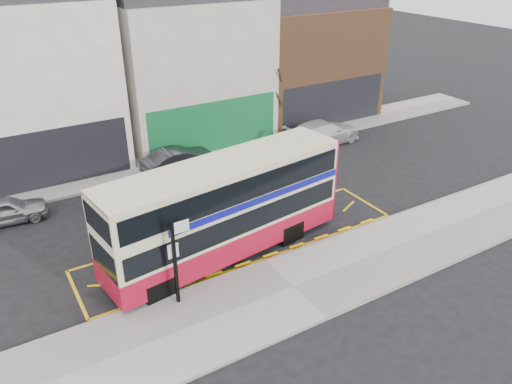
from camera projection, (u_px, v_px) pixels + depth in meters
ground at (261, 259)px, 20.37m from camera, size 120.00×120.00×0.00m
pavement at (293, 288)px, 18.58m from camera, size 40.00×4.00×0.15m
kerb at (266, 262)px, 20.05m from camera, size 40.00×0.15×0.15m
far_pavement at (161, 163)px, 28.72m from camera, size 50.00×3.00×0.15m
road_markings at (242, 241)px, 21.58m from camera, size 14.00×3.40×0.01m
terrace_left at (29, 70)px, 26.84m from camera, size 8.00×8.01×11.80m
terrace_green_shop at (184, 56)px, 31.07m from camera, size 9.00×8.01×11.30m
terrace_right at (301, 49)px, 35.41m from camera, size 9.00×8.01×10.30m
double_decker_bus at (226, 207)px, 19.80m from camera, size 10.48×3.68×4.10m
bus_stop_post at (176, 254)px, 16.91m from camera, size 0.83×0.14×3.34m
car_silver at (5, 210)px, 22.72m from camera, size 3.74×1.78×1.24m
car_grey at (179, 160)px, 27.63m from camera, size 4.32×1.87×1.38m
car_white at (322, 133)px, 31.24m from camera, size 5.45×2.65×1.53m
street_tree_right at (273, 74)px, 31.12m from camera, size 2.75×2.75×5.93m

